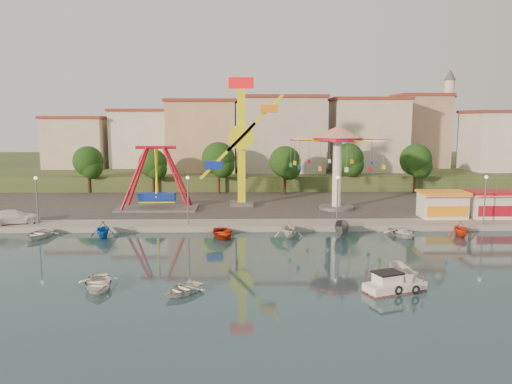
{
  "coord_description": "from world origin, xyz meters",
  "views": [
    {
      "loc": [
        -1.74,
        -39.62,
        11.86
      ],
      "look_at": [
        -0.72,
        14.0,
        4.0
      ],
      "focal_mm": 35.0,
      "sensor_mm": 36.0,
      "label": 1
    }
  ],
  "objects_px": {
    "pirate_ship_ride": "(157,179)",
    "van": "(14,217)",
    "kamikaze_tower": "(244,146)",
    "rowboat_a": "(98,283)",
    "wave_swinger": "(338,149)",
    "skiff": "(404,275)",
    "cabin_motorboat": "(393,286)"
  },
  "relations": [
    {
      "from": "kamikaze_tower",
      "to": "rowboat_a",
      "type": "bearing_deg",
      "value": -108.68
    },
    {
      "from": "wave_swinger",
      "to": "rowboat_a",
      "type": "xyz_separation_m",
      "value": [
        -21.81,
        -27.67,
        -7.79
      ]
    },
    {
      "from": "cabin_motorboat",
      "to": "skiff",
      "type": "bearing_deg",
      "value": 27.97
    },
    {
      "from": "skiff",
      "to": "kamikaze_tower",
      "type": "bearing_deg",
      "value": 108.42
    },
    {
      "from": "pirate_ship_ride",
      "to": "van",
      "type": "xyz_separation_m",
      "value": [
        -14.04,
        -8.34,
        -3.04
      ]
    },
    {
      "from": "cabin_motorboat",
      "to": "rowboat_a",
      "type": "height_order",
      "value": "cabin_motorboat"
    },
    {
      "from": "wave_swinger",
      "to": "kamikaze_tower",
      "type": "bearing_deg",
      "value": 167.34
    },
    {
      "from": "pirate_ship_ride",
      "to": "cabin_motorboat",
      "type": "distance_m",
      "value": 36.17
    },
    {
      "from": "kamikaze_tower",
      "to": "cabin_motorboat",
      "type": "relative_size",
      "value": 3.6
    },
    {
      "from": "pirate_ship_ride",
      "to": "kamikaze_tower",
      "type": "height_order",
      "value": "kamikaze_tower"
    },
    {
      "from": "kamikaze_tower",
      "to": "wave_swinger",
      "type": "relative_size",
      "value": 1.42
    },
    {
      "from": "skiff",
      "to": "van",
      "type": "distance_m",
      "value": 41.31
    },
    {
      "from": "pirate_ship_ride",
      "to": "van",
      "type": "distance_m",
      "value": 16.61
    },
    {
      "from": "skiff",
      "to": "van",
      "type": "xyz_separation_m",
      "value": [
        -36.55,
        19.24,
        0.62
      ]
    },
    {
      "from": "pirate_ship_ride",
      "to": "kamikaze_tower",
      "type": "relative_size",
      "value": 0.61
    },
    {
      "from": "pirate_ship_ride",
      "to": "cabin_motorboat",
      "type": "xyz_separation_m",
      "value": [
        21.38,
        -28.9,
        -3.99
      ]
    },
    {
      "from": "pirate_ship_ride",
      "to": "wave_swinger",
      "type": "xyz_separation_m",
      "value": [
        22.52,
        -0.25,
        3.8
      ]
    },
    {
      "from": "rowboat_a",
      "to": "van",
      "type": "distance_m",
      "value": 24.52
    },
    {
      "from": "wave_swinger",
      "to": "skiff",
      "type": "xyz_separation_m",
      "value": [
        -0.01,
        -27.34,
        -7.46
      ]
    },
    {
      "from": "pirate_ship_ride",
      "to": "rowboat_a",
      "type": "height_order",
      "value": "pirate_ship_ride"
    },
    {
      "from": "kamikaze_tower",
      "to": "van",
      "type": "xyz_separation_m",
      "value": [
        -24.98,
        -10.7,
        -7.1
      ]
    },
    {
      "from": "rowboat_a",
      "to": "skiff",
      "type": "xyz_separation_m",
      "value": [
        21.8,
        0.33,
        0.33
      ]
    },
    {
      "from": "rowboat_a",
      "to": "skiff",
      "type": "bearing_deg",
      "value": -13.93
    },
    {
      "from": "pirate_ship_ride",
      "to": "skiff",
      "type": "bearing_deg",
      "value": -50.78
    },
    {
      "from": "wave_swinger",
      "to": "van",
      "type": "distance_m",
      "value": 38.06
    },
    {
      "from": "pirate_ship_ride",
      "to": "rowboat_a",
      "type": "xyz_separation_m",
      "value": [
        0.71,
        -27.92,
        -3.99
      ]
    },
    {
      "from": "kamikaze_tower",
      "to": "wave_swinger",
      "type": "bearing_deg",
      "value": -12.66
    },
    {
      "from": "kamikaze_tower",
      "to": "skiff",
      "type": "bearing_deg",
      "value": -68.87
    },
    {
      "from": "kamikaze_tower",
      "to": "cabin_motorboat",
      "type": "xyz_separation_m",
      "value": [
        10.44,
        -31.25,
        -8.05
      ]
    },
    {
      "from": "rowboat_a",
      "to": "van",
      "type": "relative_size",
      "value": 0.76
    },
    {
      "from": "cabin_motorboat",
      "to": "skiff",
      "type": "distance_m",
      "value": 1.77
    },
    {
      "from": "pirate_ship_ride",
      "to": "rowboat_a",
      "type": "bearing_deg",
      "value": -88.54
    }
  ]
}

